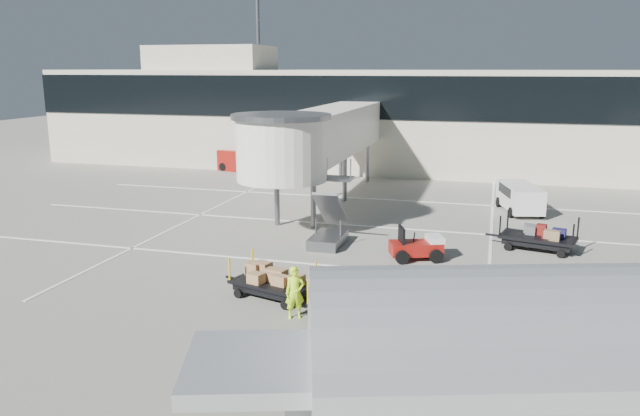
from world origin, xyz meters
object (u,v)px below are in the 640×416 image
Objects in this scene: box_cart_far at (274,283)px; baggage_tug at (417,247)px; suitcase_cart at (540,238)px; box_cart_near at (354,302)px; minivan at (519,196)px; ground_worker at (295,293)px; belt_loader at (244,161)px.

baggage_tug is at bearing 70.72° from box_cart_far.
suitcase_cart is 1.10× the size of box_cart_far.
minivan is at bearing 72.17° from box_cart_near.
suitcase_cart is at bearing 23.66° from ground_worker.
box_cart_far is 2.10× the size of ground_worker.
ground_worker reaches higher than box_cart_far.
box_cart_far is 0.84× the size of minivan.
suitcase_cart is 0.87× the size of belt_loader.
belt_loader is at bearing 87.43° from ground_worker.
suitcase_cart is 2.31× the size of ground_worker.
baggage_tug is 0.65× the size of box_cart_near.
belt_loader is at bearing 107.91° from baggage_tug.
ground_worker is at bearing -114.11° from suitcase_cart.
belt_loader is (-16.43, 20.09, 0.29)m from baggage_tug.
baggage_tug is at bearing -35.51° from belt_loader.
box_cart_near reaches higher than baggage_tug.
minivan reaches higher than suitcase_cart.
baggage_tug is 0.56× the size of minivan.
box_cart_near is at bearing -14.04° from ground_worker.
suitcase_cart reaches higher than baggage_tug.
suitcase_cart is 0.92× the size of minivan.
box_cart_near is 1.01× the size of box_cart_far.
baggage_tug is at bearing -136.59° from suitcase_cart.
minivan is 0.94× the size of belt_loader.
suitcase_cart is at bearing 59.82° from box_cart_far.
suitcase_cart is at bearing -99.14° from minivan.
baggage_tug is 6.00m from suitcase_cart.
box_cart_far is (-9.65, -9.05, 0.01)m from suitcase_cart.
minivan is at bearing 46.03° from baggage_tug.
belt_loader reaches higher than ground_worker.
ground_worker is 30.79m from belt_loader.
belt_loader reaches higher than box_cart_near.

